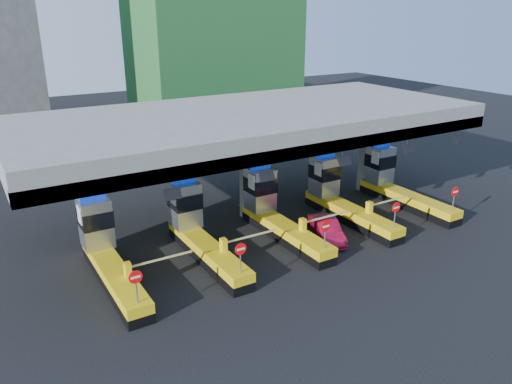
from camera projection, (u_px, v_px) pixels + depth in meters
ground at (276, 234)px, 29.98m from camera, size 120.00×120.00×0.00m
toll_canopy at (251, 124)px, 30.18m from camera, size 28.00×12.09×7.00m
toll_lane_far_left at (105, 250)px, 24.88m from camera, size 4.43×8.00×4.16m
toll_lane_left at (197, 228)px, 27.30m from camera, size 4.43×8.00×4.16m
toll_lane_center at (273, 211)px, 29.72m from camera, size 4.43×8.00×4.16m
toll_lane_right at (338, 195)px, 32.14m from camera, size 4.43×8.00×4.16m
toll_lane_far_right at (394, 182)px, 34.57m from camera, size 4.43×8.00×4.16m
red_car at (327, 230)px, 29.00m from camera, size 2.54×3.94×1.23m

